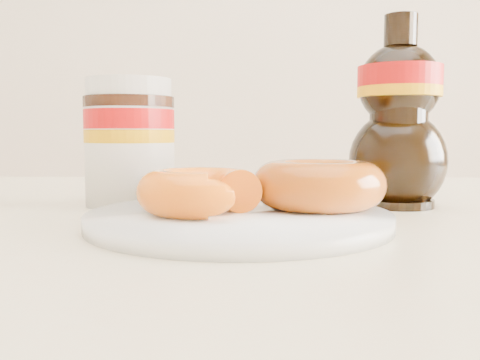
{
  "coord_description": "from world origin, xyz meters",
  "views": [
    {
      "loc": [
        0.08,
        -0.4,
        0.83
      ],
      "look_at": [
        0.07,
        0.09,
        0.79
      ],
      "focal_mm": 40.0,
      "sensor_mm": 36.0,
      "label": 1
    }
  ],
  "objects_px": {
    "nutella_jar": "(130,137)",
    "donut_whole": "(319,184)",
    "dining_table": "(168,300)",
    "donut_bitten": "(200,191)",
    "plate": "(239,218)",
    "syrup_bottle": "(399,112)"
  },
  "relations": [
    {
      "from": "plate",
      "to": "nutella_jar",
      "type": "distance_m",
      "value": 0.19
    },
    {
      "from": "nutella_jar",
      "to": "syrup_bottle",
      "type": "bearing_deg",
      "value": -1.51
    },
    {
      "from": "plate",
      "to": "nutella_jar",
      "type": "xyz_separation_m",
      "value": [
        -0.12,
        0.13,
        0.07
      ]
    },
    {
      "from": "donut_whole",
      "to": "nutella_jar",
      "type": "height_order",
      "value": "nutella_jar"
    },
    {
      "from": "syrup_bottle",
      "to": "nutella_jar",
      "type": "bearing_deg",
      "value": 178.49
    },
    {
      "from": "plate",
      "to": "donut_whole",
      "type": "height_order",
      "value": "donut_whole"
    },
    {
      "from": "dining_table",
      "to": "donut_whole",
      "type": "height_order",
      "value": "donut_whole"
    },
    {
      "from": "dining_table",
      "to": "plate",
      "type": "xyz_separation_m",
      "value": [
        0.07,
        -0.06,
        0.09
      ]
    },
    {
      "from": "syrup_bottle",
      "to": "plate",
      "type": "bearing_deg",
      "value": -142.91
    },
    {
      "from": "dining_table",
      "to": "syrup_bottle",
      "type": "bearing_deg",
      "value": 15.95
    },
    {
      "from": "syrup_bottle",
      "to": "dining_table",
      "type": "bearing_deg",
      "value": -164.05
    },
    {
      "from": "dining_table",
      "to": "donut_bitten",
      "type": "distance_m",
      "value": 0.14
    },
    {
      "from": "donut_whole",
      "to": "dining_table",
      "type": "bearing_deg",
      "value": 166.82
    },
    {
      "from": "nutella_jar",
      "to": "donut_whole",
      "type": "bearing_deg",
      "value": -29.35
    },
    {
      "from": "donut_whole",
      "to": "nutella_jar",
      "type": "relative_size",
      "value": 0.86
    },
    {
      "from": "plate",
      "to": "donut_whole",
      "type": "relative_size",
      "value": 2.18
    },
    {
      "from": "donut_whole",
      "to": "nutella_jar",
      "type": "distance_m",
      "value": 0.22
    },
    {
      "from": "donut_bitten",
      "to": "nutella_jar",
      "type": "bearing_deg",
      "value": 117.22
    },
    {
      "from": "donut_bitten",
      "to": "nutella_jar",
      "type": "relative_size",
      "value": 0.76
    },
    {
      "from": "donut_whole",
      "to": "nutella_jar",
      "type": "bearing_deg",
      "value": 150.65
    },
    {
      "from": "plate",
      "to": "donut_whole",
      "type": "xyz_separation_m",
      "value": [
        0.07,
        0.03,
        0.03
      ]
    },
    {
      "from": "plate",
      "to": "nutella_jar",
      "type": "bearing_deg",
      "value": 132.41
    }
  ]
}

